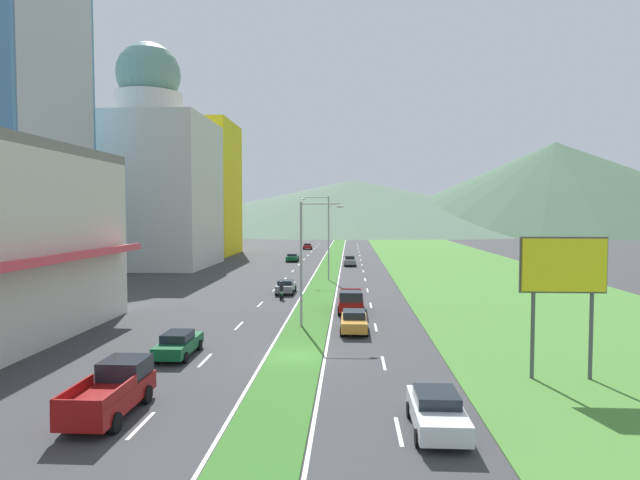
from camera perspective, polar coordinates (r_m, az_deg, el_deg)
name	(u,v)px	position (r m, az deg, el deg)	size (l,w,h in m)	color
ground_plane	(295,357)	(32.44, -2.62, -12.23)	(600.00, 600.00, 0.00)	#38383A
grass_median	(331,262)	(91.59, 1.20, -2.36)	(3.20, 240.00, 0.06)	#387028
grass_verge_right	(454,263)	(93.17, 13.98, -2.35)	(24.00, 240.00, 0.06)	#477F33
lane_dash_left_1	(141,425)	(23.77, -18.40, -18.11)	(0.16, 2.80, 0.01)	silver
lane_dash_left_2	(205,360)	(32.31, -12.07, -12.34)	(0.16, 2.80, 0.01)	silver
lane_dash_left_3	(239,326)	(41.25, -8.57, -8.95)	(0.16, 2.80, 0.01)	silver
lane_dash_left_4	(260,304)	(50.38, -6.36, -6.77)	(0.16, 2.80, 0.01)	silver
lane_dash_left_5	(274,290)	(59.61, -4.84, -5.25)	(0.16, 2.80, 0.01)	silver
lane_dash_left_6	(285,279)	(68.91, -3.74, -4.14)	(0.16, 2.80, 0.01)	silver
lane_dash_left_7	(293,271)	(78.24, -2.90, -3.29)	(0.16, 2.80, 0.01)	silver
lane_dash_left_8	(299,265)	(87.60, -2.24, -2.62)	(0.16, 2.80, 0.01)	silver
lane_dash_left_9	(304,260)	(96.97, -1.71, -2.08)	(0.16, 2.80, 0.01)	silver
lane_dash_left_10	(308,255)	(106.36, -1.27, -1.63)	(0.16, 2.80, 0.01)	silver
lane_dash_left_11	(312,252)	(115.77, -0.91, -1.26)	(0.16, 2.80, 0.01)	silver
lane_dash_left_12	(314,249)	(125.18, -0.59, -0.95)	(0.16, 2.80, 0.01)	silver
lane_dash_left_13	(317,246)	(134.59, -0.33, -0.67)	(0.16, 2.80, 0.01)	silver
lane_dash_left_14	(319,244)	(144.01, -0.10, -0.44)	(0.16, 2.80, 0.01)	silver
lane_dash_right_1	(399,431)	(22.36, 8.32, -19.38)	(0.16, 2.80, 0.01)	silver
lane_dash_right_2	(384,363)	(31.28, 6.75, -12.80)	(0.16, 2.80, 0.01)	silver
lane_dash_right_3	(376,327)	(40.45, 5.91, -9.17)	(0.16, 2.80, 0.01)	silver
lane_dash_right_4	(371,305)	(49.73, 5.40, -6.89)	(0.16, 2.80, 0.01)	silver
lane_dash_right_5	(367,290)	(59.06, 5.05, -5.33)	(0.16, 2.80, 0.01)	silver
lane_dash_right_6	(365,280)	(68.43, 4.79, -4.19)	(0.16, 2.80, 0.01)	silver
lane_dash_right_7	(363,271)	(77.82, 4.60, -3.33)	(0.16, 2.80, 0.01)	silver
lane_dash_right_8	(362,265)	(87.22, 4.45, -2.65)	(0.16, 2.80, 0.01)	silver
lane_dash_right_9	(361,260)	(96.64, 4.33, -2.10)	(0.16, 2.80, 0.01)	silver
lane_dash_right_10	(360,256)	(106.06, 4.23, -1.65)	(0.16, 2.80, 0.01)	silver
lane_dash_right_11	(359,252)	(115.48, 4.15, -1.28)	(0.16, 2.80, 0.01)	silver
lane_dash_right_12	(358,249)	(124.91, 4.08, -0.96)	(0.16, 2.80, 0.01)	silver
lane_dash_right_13	(358,246)	(134.35, 4.02, -0.69)	(0.16, 2.80, 0.01)	silver
lane_dash_right_14	(357,244)	(143.79, 3.97, -0.45)	(0.16, 2.80, 0.01)	silver
edge_line_median_left	(321,262)	(91.67, 0.11, -2.37)	(0.16, 240.00, 0.01)	silver
edge_line_median_right	(342,262)	(91.55, 2.30, -2.38)	(0.16, 240.00, 0.01)	silver
domed_building	(150,178)	(88.98, -17.53, 6.30)	(18.76, 18.76, 34.75)	beige
midrise_colored	(192,189)	(111.69, -13.37, 5.29)	(16.88, 16.88, 26.42)	yellow
hill_far_left	(130,193)	(309.46, -19.49, 4.70)	(141.22, 141.22, 37.86)	#516B56
hill_far_center	(354,204)	(284.01, 3.66, 3.79)	(237.80, 237.80, 25.51)	#516B56
hill_far_right	(555,186)	(279.62, 23.58, 5.23)	(190.90, 190.90, 41.73)	#47664C
street_lamp_near	(306,255)	(39.77, -1.48, -1.56)	(3.24, 0.28, 9.27)	#99999E
street_lamp_mid	(326,232)	(66.96, 0.60, 0.83)	(3.54, 0.48, 10.49)	#99999E
billboard_roadside	(563,273)	(29.65, 24.37, -3.24)	(4.32, 0.28, 7.27)	#4C4C51
car_0	(308,246)	(123.99, -1.32, -0.66)	(1.93, 4.11, 1.38)	maroon
car_1	(437,411)	(22.35, 12.26, -17.28)	(2.03, 4.54, 1.52)	silver
car_2	(178,344)	(33.33, -14.75, -10.56)	(1.88, 4.64, 1.48)	#0C5128
car_3	(354,321)	(38.69, 3.62, -8.57)	(1.95, 4.45, 1.50)	#C6842D
car_4	(293,257)	(93.15, -2.93, -1.84)	(2.02, 4.27, 1.37)	#0C5128
car_5	(286,286)	(56.67, -3.64, -4.93)	(1.90, 4.35, 1.41)	slate
car_6	(350,261)	(86.06, 3.18, -2.19)	(1.87, 4.60, 1.58)	slate
pickup_truck_0	(351,301)	(45.88, 3.30, -6.47)	(2.18, 5.40, 2.00)	maroon
pickup_truck_1	(113,391)	(25.09, -21.08, -14.65)	(2.18, 5.40, 2.00)	maroon
motorcycle_rider	(281,292)	(52.90, -4.10, -5.48)	(0.36, 2.00, 1.80)	black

